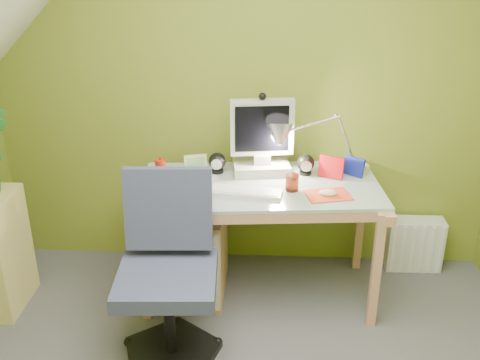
{
  "coord_description": "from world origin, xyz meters",
  "views": [
    {
      "loc": [
        0.15,
        -1.83,
        2.11
      ],
      "look_at": [
        0.0,
        1.0,
        0.85
      ],
      "focal_mm": 42.0,
      "sensor_mm": 36.0,
      "label": 1
    }
  ],
  "objects_px": {
    "desk": "(260,239)",
    "monitor": "(262,128)",
    "radiator": "(414,244)",
    "desk_lamp": "(338,130)",
    "task_chair": "(167,276)"
  },
  "relations": [
    {
      "from": "desk",
      "to": "radiator",
      "type": "height_order",
      "value": "desk"
    },
    {
      "from": "desk_lamp",
      "to": "task_chair",
      "type": "height_order",
      "value": "desk_lamp"
    },
    {
      "from": "desk",
      "to": "radiator",
      "type": "distance_m",
      "value": 1.1
    },
    {
      "from": "desk_lamp",
      "to": "task_chair",
      "type": "xyz_separation_m",
      "value": [
        -0.91,
        -0.82,
        -0.51
      ]
    },
    {
      "from": "task_chair",
      "to": "radiator",
      "type": "bearing_deg",
      "value": 29.5
    },
    {
      "from": "desk_lamp",
      "to": "task_chair",
      "type": "distance_m",
      "value": 1.33
    },
    {
      "from": "desk",
      "to": "monitor",
      "type": "height_order",
      "value": "monitor"
    },
    {
      "from": "monitor",
      "to": "task_chair",
      "type": "xyz_separation_m",
      "value": [
        -0.46,
        -0.82,
        -0.52
      ]
    },
    {
      "from": "desk",
      "to": "monitor",
      "type": "xyz_separation_m",
      "value": [
        -0.0,
        0.18,
        0.66
      ]
    },
    {
      "from": "desk_lamp",
      "to": "radiator",
      "type": "bearing_deg",
      "value": 19.65
    },
    {
      "from": "desk",
      "to": "task_chair",
      "type": "xyz_separation_m",
      "value": [
        -0.46,
        -0.64,
        0.14
      ]
    },
    {
      "from": "desk_lamp",
      "to": "task_chair",
      "type": "bearing_deg",
      "value": -131.98
    },
    {
      "from": "monitor",
      "to": "radiator",
      "type": "bearing_deg",
      "value": -0.05
    },
    {
      "from": "desk",
      "to": "radiator",
      "type": "bearing_deg",
      "value": 12.25
    },
    {
      "from": "desk_lamp",
      "to": "monitor",
      "type": "bearing_deg",
      "value": -173.79
    }
  ]
}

